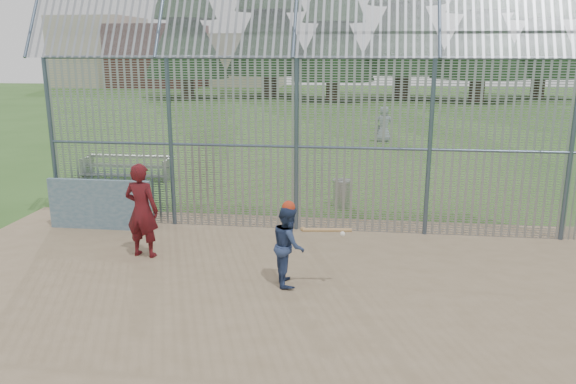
# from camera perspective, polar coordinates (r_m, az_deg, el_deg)

# --- Properties ---
(ground) EXTENTS (120.00, 120.00, 0.00)m
(ground) POSITION_cam_1_polar(r_m,az_deg,el_deg) (10.19, -1.47, -9.87)
(ground) COLOR #2D511E
(ground) RESTS_ON ground
(dirt_infield) EXTENTS (14.00, 10.00, 0.02)m
(dirt_infield) POSITION_cam_1_polar(r_m,az_deg,el_deg) (9.73, -1.93, -11.01)
(dirt_infield) COLOR #756047
(dirt_infield) RESTS_ON ground
(dugout_wall) EXTENTS (2.50, 0.12, 1.20)m
(dugout_wall) POSITION_cam_1_polar(r_m,az_deg,el_deg) (13.97, -18.56, -1.21)
(dugout_wall) COLOR #38566B
(dugout_wall) RESTS_ON dirt_infield
(batter) EXTENTS (0.70, 0.82, 1.46)m
(batter) POSITION_cam_1_polar(r_m,az_deg,el_deg) (10.13, 0.06, -5.43)
(batter) COLOR navy
(batter) RESTS_ON dirt_infield
(onlooker) EXTENTS (0.77, 0.57, 1.95)m
(onlooker) POSITION_cam_1_polar(r_m,az_deg,el_deg) (11.79, -14.63, -1.82)
(onlooker) COLOR maroon
(onlooker) RESTS_ON dirt_infield
(bg_kid_standing) EXTENTS (0.83, 0.55, 1.70)m
(bg_kid_standing) POSITION_cam_1_polar(r_m,az_deg,el_deg) (26.50, 9.72, 6.83)
(bg_kid_standing) COLOR gray
(bg_kid_standing) RESTS_ON ground
(bg_kid_seated) EXTENTS (0.46, 0.21, 0.77)m
(bg_kid_seated) POSITION_cam_1_polar(r_m,az_deg,el_deg) (26.66, 9.21, 5.88)
(bg_kid_seated) COLOR slate
(bg_kid_seated) RESTS_ON ground
(batting_gear) EXTENTS (1.24, 0.35, 0.56)m
(batting_gear) POSITION_cam_1_polar(r_m,az_deg,el_deg) (9.88, 1.14, -2.23)
(batting_gear) COLOR #AC2F17
(batting_gear) RESTS_ON ground
(trash_can) EXTENTS (0.56, 0.56, 0.82)m
(trash_can) POSITION_cam_1_polar(r_m,az_deg,el_deg) (15.35, 5.54, -0.11)
(trash_can) COLOR gray
(trash_can) RESTS_ON ground
(bleacher) EXTENTS (3.00, 0.95, 0.72)m
(bleacher) POSITION_cam_1_polar(r_m,az_deg,el_deg) (19.35, -16.04, 2.48)
(bleacher) COLOR gray
(bleacher) RESTS_ON ground
(backstop_fence) EXTENTS (20.09, 0.81, 5.30)m
(backstop_fence) POSITION_cam_1_polar(r_m,az_deg,el_deg) (12.75, 8.98, 5.94)
(backstop_fence) COLOR #47566B
(backstop_fence) RESTS_ON ground
(distant_buildings) EXTENTS (26.50, 10.50, 8.00)m
(distant_buildings) POSITION_cam_1_polar(r_m,az_deg,el_deg) (70.15, -13.53, 13.36)
(distant_buildings) COLOR brown
(distant_buildings) RESTS_ON ground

